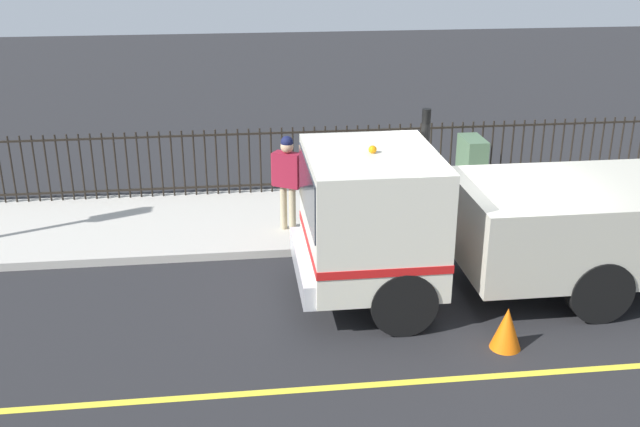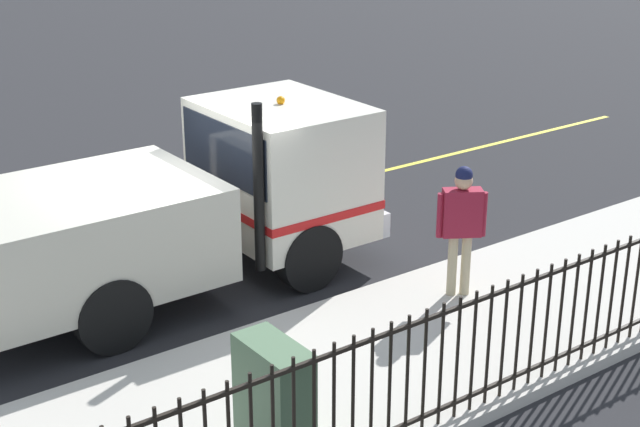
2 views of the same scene
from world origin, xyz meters
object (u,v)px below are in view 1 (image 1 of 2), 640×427
(worker_standing, at_px, (287,173))
(utility_cabinet, at_px, (471,166))
(work_truck, at_px, (465,218))
(traffic_cone, at_px, (507,328))

(worker_standing, bearing_deg, utility_cabinet, 52.81)
(utility_cabinet, bearing_deg, worker_standing, 111.08)
(worker_standing, bearing_deg, work_truck, -14.52)
(work_truck, bearing_deg, worker_standing, 43.64)
(worker_standing, xyz_separation_m, utility_cabinet, (1.52, -3.94, -0.50))
(utility_cabinet, relative_size, traffic_cone, 1.96)
(work_truck, bearing_deg, traffic_cone, -175.01)
(work_truck, xyz_separation_m, worker_standing, (2.60, 2.49, -0.05))
(work_truck, bearing_deg, utility_cabinet, -19.44)
(work_truck, distance_m, worker_standing, 3.60)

